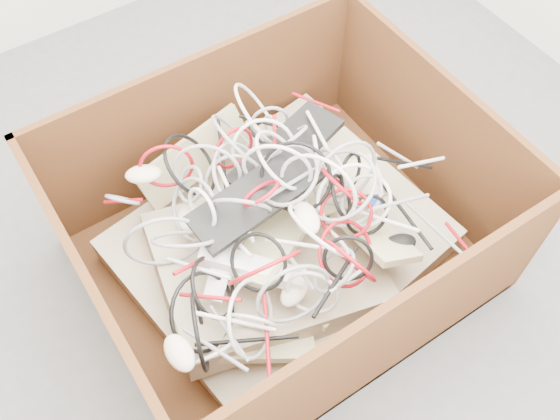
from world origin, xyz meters
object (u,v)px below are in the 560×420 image
power_strip_left (226,250)px  power_strip_right (251,267)px  cardboard_box (279,243)px  vga_plug (376,202)px

power_strip_left → power_strip_right: power_strip_left is taller
power_strip_left → cardboard_box: bearing=-32.3°
power_strip_right → vga_plug: 0.45m
cardboard_box → power_strip_left: size_ratio=4.02×
vga_plug → power_strip_left: bearing=178.6°
power_strip_left → power_strip_right: bearing=-112.2°
cardboard_box → power_strip_left: cardboard_box is taller
power_strip_left → power_strip_right: size_ratio=1.00×
power_strip_right → vga_plug: bearing=43.7°
cardboard_box → power_strip_right: 0.30m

